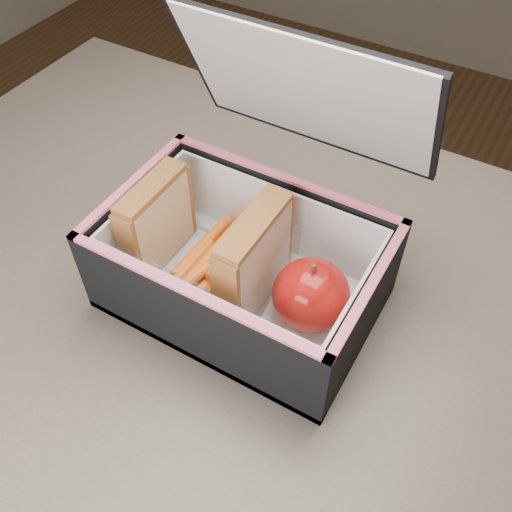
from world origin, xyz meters
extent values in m
cube|color=#64594C|center=(0.00, 0.00, 0.73)|extent=(1.20, 0.80, 0.03)
cube|color=#382D26|center=(-0.55, 0.35, 0.36)|extent=(0.05, 0.05, 0.72)
cube|color=black|center=(-0.08, 0.17, 0.93)|extent=(0.27, 0.08, 0.16)
cube|color=tan|center=(-0.19, 0.04, 0.81)|extent=(0.01, 0.09, 0.10)
cube|color=#D86E70|center=(-0.18, 0.04, 0.81)|extent=(0.01, 0.09, 0.09)
cube|color=tan|center=(-0.17, 0.04, 0.81)|extent=(0.01, 0.09, 0.10)
cube|color=brown|center=(-0.18, 0.04, 0.86)|extent=(0.03, 0.09, 0.01)
cube|color=tan|center=(-0.07, 0.04, 0.82)|extent=(0.01, 0.10, 0.11)
cube|color=#D86E70|center=(-0.06, 0.04, 0.81)|extent=(0.01, 0.10, 0.10)
cube|color=tan|center=(-0.05, 0.04, 0.82)|extent=(0.01, 0.10, 0.11)
cube|color=brown|center=(-0.06, 0.04, 0.88)|extent=(0.03, 0.10, 0.01)
cylinder|color=orange|center=(-0.14, 0.05, 0.77)|extent=(0.02, 0.10, 0.01)
cylinder|color=orange|center=(-0.14, 0.06, 0.78)|extent=(0.02, 0.10, 0.01)
cylinder|color=orange|center=(-0.12, 0.04, 0.79)|extent=(0.01, 0.10, 0.01)
cylinder|color=orange|center=(-0.10, 0.01, 0.77)|extent=(0.03, 0.10, 0.01)
cylinder|color=orange|center=(-0.13, 0.02, 0.78)|extent=(0.01, 0.10, 0.01)
cylinder|color=orange|center=(-0.11, 0.06, 0.79)|extent=(0.03, 0.10, 0.01)
cylinder|color=orange|center=(-0.12, 0.06, 0.77)|extent=(0.03, 0.10, 0.01)
cylinder|color=orange|center=(-0.10, 0.03, 0.78)|extent=(0.02, 0.10, 0.01)
cylinder|color=orange|center=(-0.11, 0.03, 0.79)|extent=(0.03, 0.10, 0.01)
cylinder|color=orange|center=(-0.13, 0.07, 0.77)|extent=(0.02, 0.10, 0.01)
cube|color=white|center=(0.00, 0.04, 0.77)|extent=(0.09, 0.09, 0.01)
ellipsoid|color=maroon|center=(0.00, 0.04, 0.81)|extent=(0.10, 0.10, 0.07)
cylinder|color=#4C2E1B|center=(0.00, 0.04, 0.85)|extent=(0.01, 0.01, 0.01)
camera|label=1|loc=(0.13, -0.28, 1.25)|focal=40.00mm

